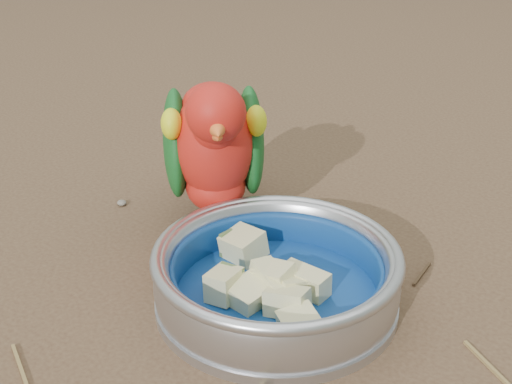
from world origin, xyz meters
The scene contains 6 objects.
ground centered at (0.00, 0.00, 0.00)m, with size 60.00×60.00×0.00m, color brown.
food_bowl centered at (-0.04, 0.06, 0.01)m, with size 0.24×0.24×0.02m, color #B2B2BA.
bowl_wall centered at (-0.04, 0.06, 0.04)m, with size 0.24×0.24×0.04m, color #B2B2BA, non-canonical shape.
fruit_wedges centered at (-0.04, 0.06, 0.03)m, with size 0.14×0.14×0.03m, color beige, non-canonical shape.
lory_parrot centered at (-0.18, 0.13, 0.09)m, with size 0.11×0.23×0.19m, color red, non-canonical shape.
ground_debris centered at (0.02, 0.01, 0.00)m, with size 0.90×0.80×0.01m, color olive, non-canonical shape.
Camera 1 is at (0.32, -0.39, 0.41)m, focal length 50.00 mm.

